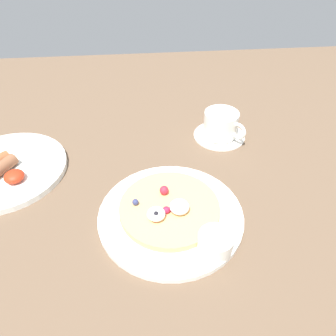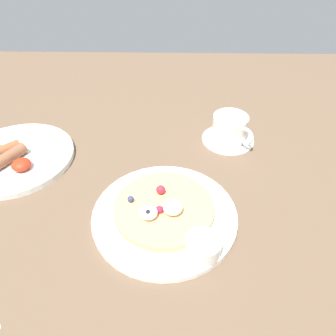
# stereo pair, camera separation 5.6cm
# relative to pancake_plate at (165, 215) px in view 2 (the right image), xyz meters

# --- Properties ---
(ground_plane) EXTENTS (2.05, 1.52, 0.03)m
(ground_plane) POSITION_rel_pancake_plate_xyz_m (-0.06, 0.06, -0.02)
(ground_plane) COLOR brown
(pancake_plate) EXTENTS (0.27, 0.27, 0.01)m
(pancake_plate) POSITION_rel_pancake_plate_xyz_m (0.00, 0.00, 0.00)
(pancake_plate) COLOR white
(pancake_plate) RESTS_ON ground_plane
(pancake_with_berries) EXTENTS (0.19, 0.19, 0.03)m
(pancake_with_berries) POSITION_rel_pancake_plate_xyz_m (-0.00, 0.01, 0.01)
(pancake_with_berries) COLOR #E4AA67
(pancake_with_berries) RESTS_ON pancake_plate
(syrup_ramekin) EXTENTS (0.06, 0.06, 0.03)m
(syrup_ramekin) POSITION_rel_pancake_plate_xyz_m (0.06, -0.08, 0.02)
(syrup_ramekin) COLOR white
(syrup_ramekin) RESTS_ON pancake_plate
(breakfast_plate) EXTENTS (0.26, 0.26, 0.01)m
(breakfast_plate) POSITION_rel_pancake_plate_xyz_m (-0.34, 0.16, 0.00)
(breakfast_plate) COLOR white
(breakfast_plate) RESTS_ON ground_plane
(fried_breakfast) EXTENTS (0.14, 0.12, 0.03)m
(fried_breakfast) POSITION_rel_pancake_plate_xyz_m (-0.35, 0.15, 0.02)
(fried_breakfast) COLOR brown
(fried_breakfast) RESTS_ON breakfast_plate
(coffee_saucer) EXTENTS (0.13, 0.13, 0.01)m
(coffee_saucer) POSITION_rel_pancake_plate_xyz_m (0.15, 0.25, -0.00)
(coffee_saucer) COLOR white
(coffee_saucer) RESTS_ON ground_plane
(coffee_cup) EXTENTS (0.09, 0.10, 0.06)m
(coffee_cup) POSITION_rel_pancake_plate_xyz_m (0.15, 0.25, 0.03)
(coffee_cup) COLOR white
(coffee_cup) RESTS_ON coffee_saucer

